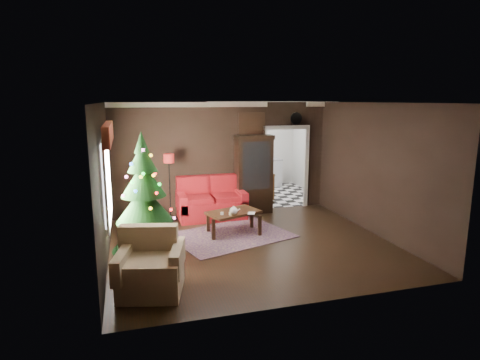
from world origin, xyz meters
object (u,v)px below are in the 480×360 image
object	(u,v)px
loveseat	(211,198)
curio_cabinet	(254,176)
christmas_tree	(144,200)
wall_clock	(296,118)
kitchen_table	(260,185)
coffee_table	(234,222)
teapot	(234,211)
floor_lamp	(170,187)
armchair	(151,263)

from	to	relation	value
loveseat	curio_cabinet	bearing A→B (deg)	10.83
christmas_tree	wall_clock	bearing A→B (deg)	31.15
kitchen_table	christmas_tree	bearing A→B (deg)	-133.31
curio_cabinet	christmas_tree	bearing A→B (deg)	-141.41
wall_clock	coffee_table	bearing A→B (deg)	-141.56
curio_cabinet	kitchen_table	xyz separation A→B (m)	(0.65, 1.43, -0.57)
coffee_table	teapot	bearing A→B (deg)	-104.30
loveseat	kitchen_table	world-z (taller)	loveseat
floor_lamp	armchair	size ratio (longest dim) A/B	1.64
floor_lamp	armchair	xyz separation A→B (m)	(-0.68, -3.58, -0.37)
teapot	coffee_table	bearing A→B (deg)	75.70
loveseat	floor_lamp	bearing A→B (deg)	179.68
curio_cabinet	christmas_tree	xyz separation A→B (m)	(-2.82, -2.25, 0.10)
loveseat	wall_clock	world-z (taller)	wall_clock
loveseat	kitchen_table	distance (m)	2.45
floor_lamp	armchair	distance (m)	3.66
curio_cabinet	teapot	xyz separation A→B (m)	(-1.00, -1.78, -0.36)
armchair	teapot	size ratio (longest dim) A/B	5.07
loveseat	floor_lamp	world-z (taller)	floor_lamp
curio_cabinet	loveseat	bearing A→B (deg)	-169.17
armchair	coffee_table	size ratio (longest dim) A/B	0.89
floor_lamp	coffee_table	world-z (taller)	floor_lamp
teapot	wall_clock	size ratio (longest dim) A/B	0.60
curio_cabinet	christmas_tree	distance (m)	3.61
coffee_table	kitchen_table	bearing A→B (deg)	61.68
curio_cabinet	kitchen_table	size ratio (longest dim) A/B	2.53
teapot	armchair	bearing A→B (deg)	-132.13
teapot	wall_clock	world-z (taller)	wall_clock
christmas_tree	wall_clock	size ratio (longest dim) A/B	7.39
wall_clock	christmas_tree	bearing A→B (deg)	-148.85
curio_cabinet	coffee_table	xyz separation A→B (m)	(-0.94, -1.52, -0.69)
curio_cabinet	floor_lamp	xyz separation A→B (m)	(-2.14, -0.21, -0.12)
coffee_table	teapot	distance (m)	0.43
curio_cabinet	teapot	distance (m)	2.07
loveseat	floor_lamp	distance (m)	1.05
armchair	teapot	world-z (taller)	armchair
floor_lamp	teapot	size ratio (longest dim) A/B	8.30
wall_clock	floor_lamp	bearing A→B (deg)	-173.27
loveseat	christmas_tree	world-z (taller)	christmas_tree
christmas_tree	coffee_table	distance (m)	2.17
wall_clock	kitchen_table	world-z (taller)	wall_clock
curio_cabinet	coffee_table	distance (m)	1.91
armchair	kitchen_table	xyz separation A→B (m)	(3.47, 5.22, -0.09)
loveseat	curio_cabinet	xyz separation A→B (m)	(1.15, 0.22, 0.45)
christmas_tree	teapot	bearing A→B (deg)	14.54
armchair	christmas_tree	bearing A→B (deg)	103.57
armchair	wall_clock	xyz separation A→B (m)	(4.02, 3.97, 1.92)
floor_lamp	kitchen_table	bearing A→B (deg)	30.48
wall_clock	teapot	bearing A→B (deg)	-138.38
floor_lamp	loveseat	bearing A→B (deg)	-0.32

